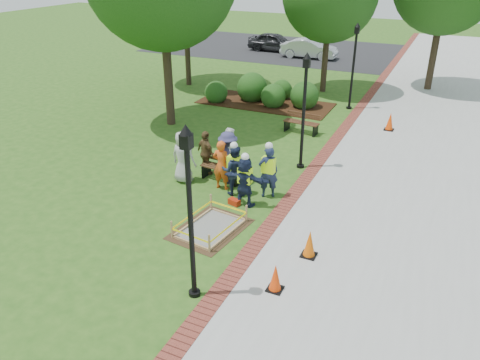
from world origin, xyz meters
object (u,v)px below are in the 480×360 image
at_px(hivis_worker_a, 245,180).
at_px(wet_concrete_pad, 210,222).
at_px(hivis_worker_b, 268,170).
at_px(hivis_worker_c, 234,169).
at_px(cone_front, 275,278).
at_px(lamp_near, 190,203).
at_px(bench_near, 222,173).

bearing_deg(hivis_worker_a, wet_concrete_pad, -100.22).
height_order(hivis_worker_b, hivis_worker_c, hivis_worker_b).
bearing_deg(cone_front, hivis_worker_c, 126.50).
relative_size(lamp_near, hivis_worker_b, 2.22).
relative_size(cone_front, hivis_worker_b, 0.39).
relative_size(wet_concrete_pad, hivis_worker_c, 1.35).
distance_m(hivis_worker_a, hivis_worker_c, 0.85).
relative_size(hivis_worker_a, hivis_worker_c, 0.97).
bearing_deg(hivis_worker_b, lamp_near, -87.17).
bearing_deg(hivis_worker_b, cone_front, -66.17).
height_order(lamp_near, hivis_worker_a, lamp_near).
relative_size(wet_concrete_pad, bench_near, 1.56).
distance_m(bench_near, cone_front, 6.18).
bearing_deg(wet_concrete_pad, lamp_near, -69.45).
bearing_deg(cone_front, bench_near, 128.50).
bearing_deg(hivis_worker_c, hivis_worker_b, 15.85).
distance_m(wet_concrete_pad, cone_front, 3.22).
relative_size(cone_front, lamp_near, 0.17).
height_order(hivis_worker_a, hivis_worker_c, hivis_worker_c).
bearing_deg(hivis_worker_c, bench_near, 137.58).
xyz_separation_m(hivis_worker_b, hivis_worker_c, (-1.08, -0.31, -0.02)).
xyz_separation_m(hivis_worker_a, hivis_worker_b, (0.44, 0.86, 0.05)).
xyz_separation_m(wet_concrete_pad, cone_front, (2.69, -1.77, 0.12)).
bearing_deg(hivis_worker_b, hivis_worker_c, -164.15).
bearing_deg(hivis_worker_a, cone_front, -55.99).
height_order(wet_concrete_pad, hivis_worker_c, hivis_worker_c).
bearing_deg(cone_front, wet_concrete_pad, 146.73).
distance_m(wet_concrete_pad, bench_near, 3.28).
distance_m(cone_front, hivis_worker_b, 4.83).
distance_m(cone_front, lamp_near, 2.86).
distance_m(wet_concrete_pad, hivis_worker_b, 2.82).
height_order(cone_front, hivis_worker_b, hivis_worker_b).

